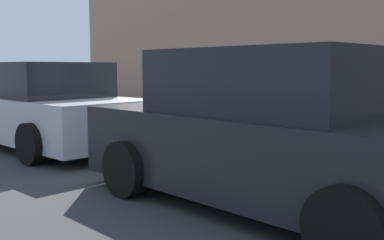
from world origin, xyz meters
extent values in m
plane|color=#333335|center=(0.00, 0.00, 0.00)|extent=(40.00, 40.00, 0.00)
cube|color=#9E9B93|center=(0.00, -2.50, 0.07)|extent=(18.00, 5.00, 0.14)
cube|color=#9EA0A8|center=(-2.90, -0.51, 0.42)|extent=(0.42, 0.20, 0.57)
cube|color=black|center=(-2.90, -0.51, 0.42)|extent=(0.43, 0.04, 0.58)
cylinder|color=gray|center=(-3.08, -0.51, 0.82)|extent=(0.02, 0.02, 0.22)
cylinder|color=gray|center=(-2.73, -0.52, 0.82)|extent=(0.02, 0.02, 0.22)
cylinder|color=black|center=(-2.90, -0.51, 0.93)|extent=(0.36, 0.03, 0.02)
cylinder|color=black|center=(-3.09, -0.51, 0.16)|extent=(0.04, 0.02, 0.04)
cylinder|color=black|center=(-2.72, -0.52, 0.16)|extent=(0.04, 0.02, 0.04)
cube|color=maroon|center=(-2.40, -0.53, 0.47)|extent=(0.43, 0.23, 0.67)
cube|color=black|center=(-2.40, -0.53, 0.47)|extent=(0.42, 0.07, 0.68)
cylinder|color=gray|center=(-2.57, -0.55, 0.93)|extent=(0.02, 0.02, 0.25)
cylinder|color=gray|center=(-2.22, -0.51, 0.93)|extent=(0.02, 0.02, 0.25)
cylinder|color=black|center=(-2.40, -0.53, 1.06)|extent=(0.35, 0.06, 0.02)
cylinder|color=black|center=(-2.58, -0.55, 0.16)|extent=(0.05, 0.02, 0.04)
cylinder|color=black|center=(-2.22, -0.51, 0.16)|extent=(0.05, 0.02, 0.04)
cube|color=black|center=(-1.91, -0.51, 0.50)|extent=(0.39, 0.26, 0.72)
cube|color=black|center=(-1.91, -0.51, 0.50)|extent=(0.39, 0.07, 0.74)
cylinder|color=gray|center=(-2.07, -0.52, 1.00)|extent=(0.02, 0.02, 0.28)
cylinder|color=gray|center=(-1.75, -0.49, 1.00)|extent=(0.02, 0.02, 0.28)
cylinder|color=black|center=(-1.91, -0.51, 1.15)|extent=(0.32, 0.05, 0.02)
cylinder|color=black|center=(-2.07, -0.52, 0.16)|extent=(0.05, 0.02, 0.04)
cylinder|color=black|center=(-1.75, -0.49, 0.16)|extent=(0.05, 0.02, 0.04)
cube|color=red|center=(-1.42, -0.56, 0.47)|extent=(0.42, 0.19, 0.67)
cube|color=black|center=(-1.42, -0.56, 0.47)|extent=(0.43, 0.04, 0.68)
cylinder|color=gray|center=(-1.60, -0.56, 0.92)|extent=(0.02, 0.02, 0.23)
cylinder|color=gray|center=(-1.24, -0.57, 0.92)|extent=(0.02, 0.02, 0.23)
cylinder|color=black|center=(-1.42, -0.56, 1.04)|extent=(0.36, 0.03, 0.02)
cylinder|color=black|center=(-1.61, -0.56, 0.16)|extent=(0.04, 0.02, 0.04)
cylinder|color=black|center=(-1.24, -0.57, 0.16)|extent=(0.04, 0.02, 0.04)
cube|color=#0F606B|center=(-0.92, -0.55, 0.49)|extent=(0.41, 0.22, 0.70)
cube|color=black|center=(-0.92, -0.55, 0.49)|extent=(0.41, 0.05, 0.72)
cylinder|color=gray|center=(-1.09, -0.55, 0.86)|extent=(0.02, 0.02, 0.04)
cylinder|color=gray|center=(-0.75, -0.54, 0.86)|extent=(0.02, 0.02, 0.04)
cylinder|color=black|center=(-0.92, -0.55, 0.88)|extent=(0.34, 0.04, 0.02)
cylinder|color=black|center=(-1.10, -0.55, 0.16)|extent=(0.04, 0.02, 0.04)
cylinder|color=black|center=(-0.74, -0.54, 0.16)|extent=(0.04, 0.02, 0.04)
cube|color=#59601E|center=(-0.42, -0.52, 0.50)|extent=(0.44, 0.27, 0.72)
cube|color=black|center=(-0.42, -0.52, 0.50)|extent=(0.43, 0.08, 0.73)
cylinder|color=gray|center=(-0.60, -0.51, 1.00)|extent=(0.02, 0.02, 0.29)
cylinder|color=gray|center=(-0.24, -0.54, 1.00)|extent=(0.02, 0.02, 0.29)
cylinder|color=black|center=(-0.42, -0.52, 1.15)|extent=(0.36, 0.06, 0.02)
cylinder|color=black|center=(-0.60, -0.51, 0.16)|extent=(0.05, 0.02, 0.04)
cylinder|color=black|center=(-0.24, -0.54, 0.16)|extent=(0.05, 0.02, 0.04)
cube|color=navy|center=(0.08, -0.56, 0.49)|extent=(0.42, 0.29, 0.70)
cube|color=black|center=(0.08, -0.56, 0.49)|extent=(0.41, 0.08, 0.71)
cylinder|color=gray|center=(-0.09, -0.54, 0.99)|extent=(0.02, 0.02, 0.31)
cylinder|color=gray|center=(0.25, -0.57, 0.99)|extent=(0.02, 0.02, 0.31)
cylinder|color=black|center=(0.08, -0.56, 1.15)|extent=(0.34, 0.05, 0.02)
cylinder|color=black|center=(-0.09, -0.54, 0.16)|extent=(0.05, 0.02, 0.04)
cylinder|color=black|center=(0.25, -0.57, 0.16)|extent=(0.05, 0.02, 0.04)
cylinder|color=red|center=(0.76, -0.54, 0.48)|extent=(0.20, 0.20, 0.68)
sphere|color=red|center=(0.76, -0.54, 0.87)|extent=(0.21, 0.21, 0.21)
cylinder|color=red|center=(0.91, -0.54, 0.52)|extent=(0.09, 0.10, 0.09)
cylinder|color=red|center=(0.61, -0.54, 0.52)|extent=(0.09, 0.10, 0.09)
cylinder|color=brown|center=(1.33, -0.39, 0.53)|extent=(0.13, 0.13, 0.79)
cube|color=black|center=(-3.49, 1.80, 0.58)|extent=(4.32, 1.93, 0.81)
cube|color=black|center=(-3.49, 1.80, 1.31)|extent=(2.26, 1.75, 0.66)
cylinder|color=black|center=(-2.15, 2.72, 0.32)|extent=(0.64, 0.23, 0.64)
cylinder|color=black|center=(-2.18, 0.84, 0.32)|extent=(0.64, 0.23, 0.64)
cylinder|color=black|center=(-4.81, 2.77, 0.32)|extent=(0.64, 0.23, 0.64)
cube|color=#B2B5BA|center=(1.69, 1.80, 0.55)|extent=(4.66, 1.97, 0.75)
cube|color=black|center=(1.69, 1.80, 1.24)|extent=(2.44, 1.77, 0.62)
cylinder|color=black|center=(3.14, 0.90, 0.32)|extent=(0.65, 0.24, 0.64)
cylinder|color=black|center=(0.23, 2.70, 0.32)|extent=(0.65, 0.24, 0.64)
cylinder|color=black|center=(0.28, 0.83, 0.32)|extent=(0.65, 0.24, 0.64)
camera|label=1|loc=(-6.25, 5.75, 1.46)|focal=42.64mm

